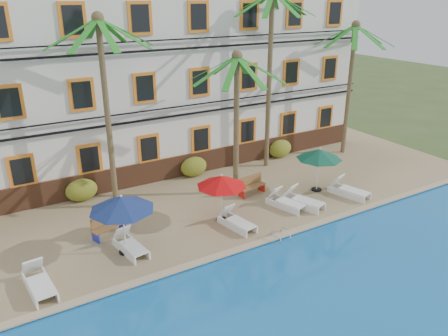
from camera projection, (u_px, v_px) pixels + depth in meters
ground at (248, 238)px, 18.19m from camera, size 100.00×100.00×0.00m
pool_deck at (193, 192)px, 22.14m from camera, size 30.00×12.00×0.25m
pool_coping at (260, 242)px, 17.37m from camera, size 30.00×0.35×0.06m
hotel_building at (150, 74)px, 24.19m from camera, size 25.40×6.44×10.22m
palm_b at (105, 89)px, 18.40m from camera, size 4.45×4.45×8.60m
palm_c at (237, 103)px, 20.14m from camera, size 4.45×4.45×6.94m
palm_d at (270, 59)px, 23.04m from camera, size 4.45×4.45×9.59m
palm_e at (351, 70)px, 25.56m from camera, size 4.45×4.45×7.88m
shrub_left at (82, 190)px, 20.75m from camera, size 1.50×0.90×1.10m
shrub_mid at (194, 167)px, 23.57m from camera, size 1.50×0.90×1.10m
shrub_right at (280, 149)px, 26.35m from camera, size 1.50×0.90×1.10m
umbrella_blue at (122, 204)px, 15.97m from camera, size 2.43×2.43×2.44m
umbrella_red at (222, 181)px, 18.45m from camera, size 2.17×2.17×2.18m
umbrella_green at (319, 154)px, 21.36m from camera, size 2.26×2.26×2.26m
lounger_a at (39, 282)px, 14.49m from camera, size 0.89×2.06×0.95m
lounger_b at (130, 245)px, 16.70m from camera, size 0.94×1.95×0.88m
lounger_c at (236, 221)px, 18.45m from camera, size 0.99×1.95×0.88m
lounger_d at (285, 202)px, 20.18m from camera, size 1.18×1.99×0.89m
lounger_e at (302, 200)px, 20.29m from camera, size 1.36×2.14×0.95m
lounger_f at (348, 190)px, 21.38m from camera, size 1.23×2.11×0.94m
bench_left at (108, 225)px, 17.78m from camera, size 1.57×0.92×0.93m
bench_right at (251, 185)px, 21.51m from camera, size 1.55×0.67×0.93m
pool_ladder at (280, 238)px, 17.74m from camera, size 0.54×0.74×0.74m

